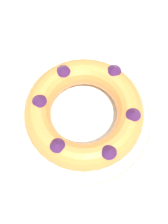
{
  "coord_description": "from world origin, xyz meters",
  "views": [
    {
      "loc": [
        0.27,
        -0.14,
        1.49
      ],
      "look_at": [
        0.03,
        0.02,
        0.81
      ],
      "focal_mm": 50.0,
      "sensor_mm": 36.0,
      "label": 1
    }
  ],
  "objects": [
    {
      "name": "bundt_cake",
      "position": [
        0.03,
        0.02,
        0.81
      ],
      "size": [
        0.28,
        0.28,
        0.08
      ],
      "color": "#C67538",
      "rests_on": "serving_dish"
    },
    {
      "name": "dining_table",
      "position": [
        0.0,
        0.0,
        0.67
      ],
      "size": [
        1.22,
        1.12,
        0.76
      ],
      "color": "beige",
      "rests_on": "ground_plane"
    },
    {
      "name": "ground_plane",
      "position": [
        0.0,
        0.0,
        0.0
      ],
      "size": [
        8.0,
        8.0,
        0.0
      ],
      "primitive_type": "plane",
      "color": "gray"
    },
    {
      "name": "cake_knife",
      "position": [
        -0.23,
        0.06,
        0.77
      ],
      "size": [
        0.02,
        0.19,
        0.01
      ],
      "rotation": [
        0.0,
        0.0,
        -0.12
      ],
      "color": "white",
      "rests_on": "dining_table"
    },
    {
      "name": "serving_dish",
      "position": [
        0.03,
        0.02,
        0.77
      ],
      "size": [
        0.35,
        0.35,
        0.02
      ],
      "color": "white",
      "rests_on": "dining_table"
    },
    {
      "name": "serving_knife",
      "position": [
        -0.29,
        0.04,
        0.77
      ],
      "size": [
        0.02,
        0.24,
        0.01
      ],
      "rotation": [
        0.0,
        0.0,
        0.08
      ],
      "color": "white",
      "rests_on": "dining_table"
    },
    {
      "name": "fork",
      "position": [
        -0.26,
        0.07,
        0.77
      ],
      "size": [
        0.02,
        0.22,
        0.01
      ],
      "rotation": [
        0.0,
        0.0,
        -0.06
      ],
      "color": "white",
      "rests_on": "dining_table"
    }
  ]
}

